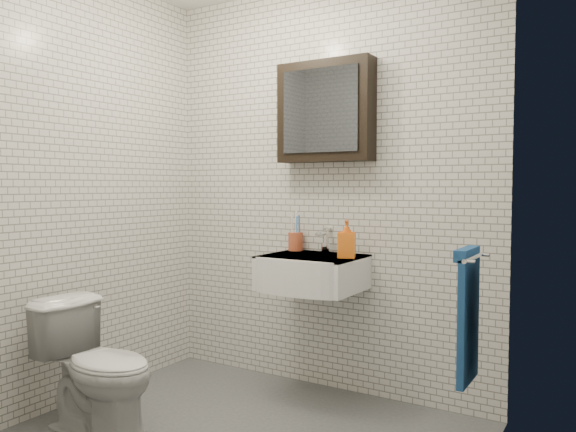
% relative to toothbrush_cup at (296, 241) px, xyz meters
% --- Properties ---
extents(room_shell, '(2.22, 2.02, 2.51)m').
position_rel_toothbrush_cup_xyz_m(room_shell, '(0.16, -0.94, 0.55)').
color(room_shell, silver).
rests_on(room_shell, ground).
extents(washbasin, '(0.55, 0.50, 0.20)m').
position_rel_toothbrush_cup_xyz_m(washbasin, '(0.21, -0.21, -0.16)').
color(washbasin, white).
rests_on(washbasin, room_shell).
extents(faucet, '(0.06, 0.20, 0.15)m').
position_rel_toothbrush_cup_xyz_m(faucet, '(0.21, -0.01, 0.00)').
color(faucet, silver).
rests_on(faucet, washbasin).
extents(mirror_cabinet, '(0.60, 0.15, 0.60)m').
position_rel_toothbrush_cup_xyz_m(mirror_cabinet, '(0.21, -0.01, 0.79)').
color(mirror_cabinet, black).
rests_on(mirror_cabinet, room_shell).
extents(towel_rail, '(0.09, 0.30, 0.58)m').
position_rel_toothbrush_cup_xyz_m(towel_rail, '(1.21, -0.59, -0.19)').
color(towel_rail, silver).
rests_on(towel_rail, room_shell).
extents(toothbrush_cup, '(0.10, 0.10, 0.25)m').
position_rel_toothbrush_cup_xyz_m(toothbrush_cup, '(0.00, 0.00, 0.00)').
color(toothbrush_cup, '#B34C2C').
rests_on(toothbrush_cup, washbasin).
extents(soap_bottle, '(0.12, 0.13, 0.21)m').
position_rel_toothbrush_cup_xyz_m(soap_bottle, '(0.43, -0.16, 0.04)').
color(soap_bottle, orange).
rests_on(soap_bottle, washbasin).
extents(toilet, '(0.66, 0.39, 0.67)m').
position_rel_toothbrush_cup_xyz_m(toilet, '(-0.49, -1.13, -0.58)').
color(toilet, silver).
rests_on(toilet, ground).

